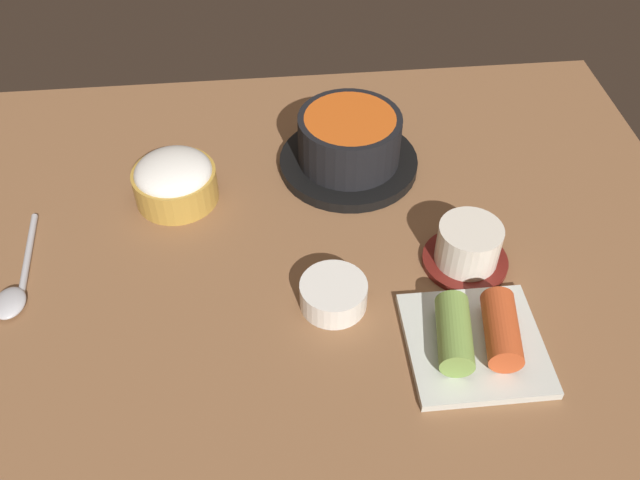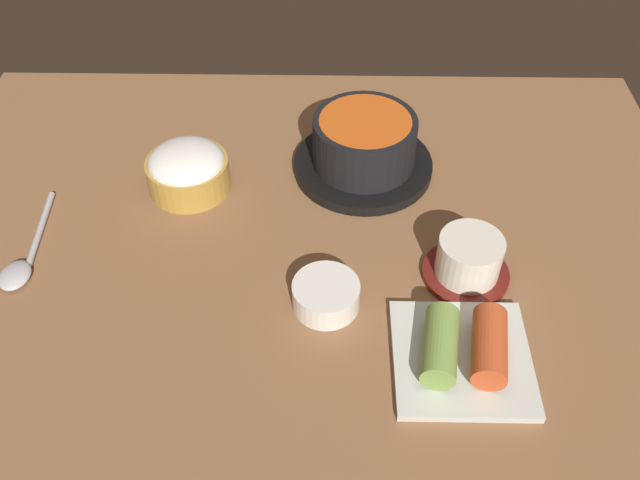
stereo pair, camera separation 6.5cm
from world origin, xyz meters
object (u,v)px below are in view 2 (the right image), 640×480
Objects in this scene: rice_bowl at (188,169)px; tea_cup_with_saucer at (468,260)px; stone_pot at (364,147)px; kimchi_plate at (463,352)px; spoon at (23,262)px; banchan_cup_center at (326,294)px.

rice_bowl reaches higher than tea_cup_with_saucer.
stone_pot reaches higher than tea_cup_with_saucer.
tea_cup_with_saucer is at bearing 80.54° from kimchi_plate.
stone_pot reaches higher than kimchi_plate.
stone_pot is 1.12× the size of spoon.
stone_pot reaches higher than rice_bowl.
rice_bowl is 42.37cm from kimchi_plate.
kimchi_plate is at bearing -73.06° from stone_pot.
stone_pot reaches higher than spoon.
banchan_cup_center is at bearing -164.30° from tea_cup_with_saucer.
banchan_cup_center is 36.37cm from spoon.
kimchi_plate is at bearing -27.41° from banchan_cup_center.
spoon is at bearing 179.19° from tea_cup_with_saucer.
tea_cup_with_saucer is at bearing 15.70° from banchan_cup_center.
rice_bowl is at bearing -170.11° from stone_pot.
stone_pot is at bearing 9.89° from rice_bowl.
tea_cup_with_saucer reaches higher than spoon.
spoon is at bearing 165.80° from kimchi_plate.
kimchi_plate is at bearing -99.46° from tea_cup_with_saucer.
rice_bowl is (-23.03, -4.02, -0.72)cm from stone_pot.
kimchi_plate reaches higher than spoon.
kimchi_plate is (32.52, -27.12, -1.40)cm from rice_bowl.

